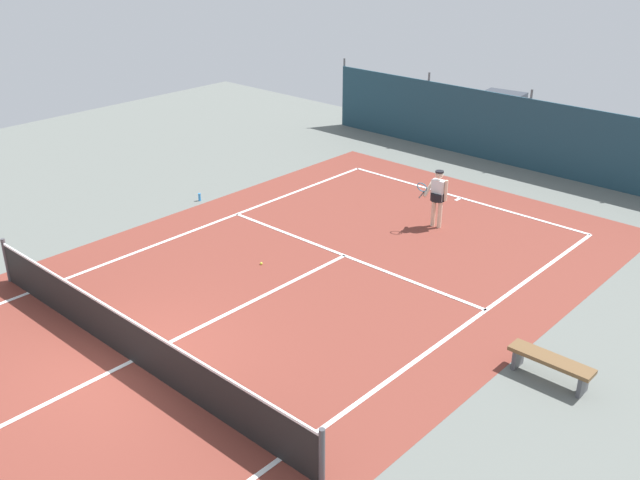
{
  "coord_description": "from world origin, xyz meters",
  "views": [
    {
      "loc": [
        10.68,
        -6.28,
        8.04
      ],
      "look_at": [
        0.2,
        5.25,
        0.9
      ],
      "focal_mm": 40.46,
      "sensor_mm": 36.0,
      "label": 1
    }
  ],
  "objects_px": {
    "tennis_ball_near_player": "(261,263)",
    "water_bottle": "(200,197)",
    "tennis_player": "(437,195)",
    "parked_car": "(498,116)",
    "courtside_bench": "(551,363)",
    "tennis_net": "(130,339)"
  },
  "relations": [
    {
      "from": "tennis_ball_near_player",
      "to": "water_bottle",
      "type": "bearing_deg",
      "value": 159.07
    },
    {
      "from": "tennis_player",
      "to": "water_bottle",
      "type": "bearing_deg",
      "value": 20.41
    },
    {
      "from": "tennis_player",
      "to": "water_bottle",
      "type": "relative_size",
      "value": 6.83
    },
    {
      "from": "tennis_player",
      "to": "tennis_ball_near_player",
      "type": "height_order",
      "value": "tennis_player"
    },
    {
      "from": "tennis_ball_near_player",
      "to": "water_bottle",
      "type": "relative_size",
      "value": 0.28
    },
    {
      "from": "parked_car",
      "to": "water_bottle",
      "type": "bearing_deg",
      "value": 68.54
    },
    {
      "from": "water_bottle",
      "to": "courtside_bench",
      "type": "bearing_deg",
      "value": -6.84
    },
    {
      "from": "tennis_net",
      "to": "courtside_bench",
      "type": "bearing_deg",
      "value": 37.92
    },
    {
      "from": "parked_car",
      "to": "water_bottle",
      "type": "distance_m",
      "value": 12.49
    },
    {
      "from": "tennis_player",
      "to": "courtside_bench",
      "type": "height_order",
      "value": "tennis_player"
    },
    {
      "from": "tennis_net",
      "to": "tennis_ball_near_player",
      "type": "height_order",
      "value": "tennis_net"
    },
    {
      "from": "tennis_net",
      "to": "tennis_player",
      "type": "bearing_deg",
      "value": 86.04
    },
    {
      "from": "tennis_net",
      "to": "tennis_ball_near_player",
      "type": "distance_m",
      "value": 4.8
    },
    {
      "from": "tennis_net",
      "to": "water_bottle",
      "type": "distance_m",
      "value": 8.59
    },
    {
      "from": "tennis_player",
      "to": "courtside_bench",
      "type": "relative_size",
      "value": 1.03
    },
    {
      "from": "tennis_player",
      "to": "parked_car",
      "type": "distance_m",
      "value": 9.44
    },
    {
      "from": "tennis_player",
      "to": "parked_car",
      "type": "xyz_separation_m",
      "value": [
        -3.19,
        8.88,
        -0.12
      ]
    },
    {
      "from": "tennis_net",
      "to": "courtside_bench",
      "type": "xyz_separation_m",
      "value": [
        6.31,
        4.92,
        -0.14
      ]
    },
    {
      "from": "courtside_bench",
      "to": "parked_car",
      "type": "bearing_deg",
      "value": 123.24
    },
    {
      "from": "tennis_net",
      "to": "water_bottle",
      "type": "height_order",
      "value": "tennis_net"
    },
    {
      "from": "tennis_ball_near_player",
      "to": "water_bottle",
      "type": "height_order",
      "value": "water_bottle"
    },
    {
      "from": "tennis_net",
      "to": "tennis_ball_near_player",
      "type": "xyz_separation_m",
      "value": [
        -1.21,
        4.62,
        -0.48
      ]
    }
  ]
}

